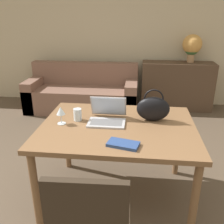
{
  "coord_description": "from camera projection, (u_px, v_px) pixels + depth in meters",
  "views": [
    {
      "loc": [
        0.29,
        -1.37,
        1.67
      ],
      "look_at": [
        0.07,
        0.58,
        0.88
      ],
      "focal_mm": 40.0,
      "sensor_mm": 36.0,
      "label": 1
    }
  ],
  "objects": [
    {
      "name": "laptop",
      "position": [
        107.0,
        115.0,
        2.22
      ],
      "size": [
        0.32,
        0.3,
        0.21
      ],
      "color": "#ADADB2",
      "rests_on": "dining_table"
    },
    {
      "name": "dining_table",
      "position": [
        118.0,
        134.0,
        2.18
      ],
      "size": [
        1.33,
        1.01,
        0.76
      ],
      "color": "brown",
      "rests_on": "ground_plane"
    },
    {
      "name": "wall_back",
      "position": [
        125.0,
        31.0,
        4.56
      ],
      "size": [
        10.0,
        0.06,
        2.7
      ],
      "color": "beige",
      "rests_on": "ground_plane"
    },
    {
      "name": "drinking_glass",
      "position": [
        78.0,
        115.0,
        2.23
      ],
      "size": [
        0.07,
        0.07,
        0.11
      ],
      "color": "silver",
      "rests_on": "dining_table"
    },
    {
      "name": "couch",
      "position": [
        83.0,
        94.0,
        4.53
      ],
      "size": [
        1.96,
        0.78,
        0.82
      ],
      "color": "#7F5B4C",
      "rests_on": "ground_plane"
    },
    {
      "name": "wine_glass",
      "position": [
        61.0,
        112.0,
        2.14
      ],
      "size": [
        0.08,
        0.08,
        0.16
      ],
      "color": "silver",
      "rests_on": "dining_table"
    },
    {
      "name": "handbag",
      "position": [
        153.0,
        108.0,
        2.2
      ],
      "size": [
        0.29,
        0.13,
        0.29
      ],
      "color": "black",
      "rests_on": "dining_table"
    },
    {
      "name": "sideboard",
      "position": [
        176.0,
        86.0,
        4.52
      ],
      "size": [
        1.26,
        0.4,
        0.85
      ],
      "color": "#4C3828",
      "rests_on": "ground_plane"
    },
    {
      "name": "flower_vase",
      "position": [
        192.0,
        46.0,
        4.28
      ],
      "size": [
        0.33,
        0.33,
        0.47
      ],
      "color": "tan",
      "rests_on": "sideboard"
    },
    {
      "name": "book",
      "position": [
        123.0,
        144.0,
        1.82
      ],
      "size": [
        0.25,
        0.17,
        0.02
      ],
      "rotation": [
        0.0,
        0.0,
        -0.24
      ],
      "color": "navy",
      "rests_on": "dining_table"
    }
  ]
}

